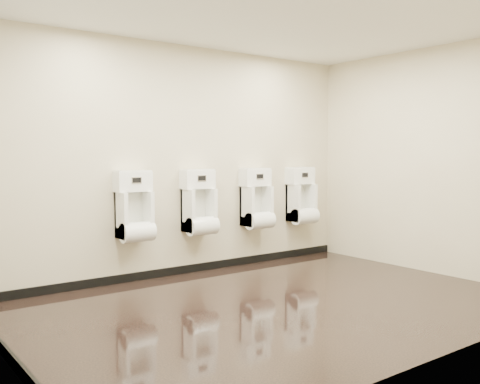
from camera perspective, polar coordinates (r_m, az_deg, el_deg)
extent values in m
cube|color=black|center=(5.38, 3.96, -11.89)|extent=(5.00, 3.50, 0.00)
cube|color=silver|center=(5.35, 4.12, 18.36)|extent=(5.00, 3.50, 0.00)
cube|color=beige|center=(6.60, -5.95, 3.34)|extent=(5.00, 0.02, 2.80)
cube|color=beige|center=(4.02, 20.58, 2.70)|extent=(5.00, 0.02, 2.80)
cube|color=beige|center=(4.02, -24.09, 2.61)|extent=(0.02, 3.50, 2.80)
cube|color=beige|center=(7.07, 19.59, 3.18)|extent=(0.02, 3.50, 2.80)
cube|color=white|center=(4.02, -24.02, 2.61)|extent=(0.01, 3.50, 2.80)
cube|color=black|center=(6.74, -5.82, -8.20)|extent=(5.00, 0.02, 0.10)
cube|color=black|center=(4.26, -23.39, -15.83)|extent=(0.02, 3.50, 0.10)
cube|color=white|center=(6.17, -11.18, -2.40)|extent=(0.37, 0.27, 0.52)
cube|color=silver|center=(6.25, -11.53, -1.96)|extent=(0.28, 0.01, 0.40)
cylinder|color=white|center=(6.13, -10.87, -4.21)|extent=(0.37, 0.23, 0.23)
cube|color=white|center=(6.17, -11.37, 1.09)|extent=(0.41, 0.20, 0.23)
cube|color=black|center=(6.08, -10.96, 1.24)|extent=(0.10, 0.01, 0.06)
cube|color=silver|center=(6.08, -10.97, 1.24)|extent=(0.12, 0.01, 0.08)
cylinder|color=silver|center=(6.27, -9.63, 1.15)|extent=(0.01, 0.03, 0.03)
cube|color=white|center=(6.59, -4.38, -1.93)|extent=(0.37, 0.27, 0.52)
cube|color=silver|center=(6.66, -4.78, -1.53)|extent=(0.28, 0.01, 0.40)
cylinder|color=white|center=(6.55, -4.03, -3.63)|extent=(0.37, 0.23, 0.23)
cube|color=white|center=(6.59, -4.56, 1.33)|extent=(0.41, 0.20, 0.23)
cube|color=black|center=(6.50, -4.08, 1.48)|extent=(0.10, 0.01, 0.06)
cube|color=silver|center=(6.51, -4.09, 1.48)|extent=(0.12, 0.01, 0.08)
cylinder|color=silver|center=(6.71, -3.04, 1.39)|extent=(0.01, 0.03, 0.03)
cube|color=white|center=(7.11, 1.79, -1.49)|extent=(0.37, 0.27, 0.52)
cube|color=silver|center=(7.18, 1.36, -1.12)|extent=(0.28, 0.01, 0.40)
cylinder|color=white|center=(7.08, 2.15, -3.05)|extent=(0.37, 0.23, 0.23)
cube|color=white|center=(7.12, 1.62, 1.54)|extent=(0.41, 0.20, 0.23)
cube|color=black|center=(7.03, 2.15, 1.67)|extent=(0.10, 0.01, 0.06)
cube|color=silver|center=(7.04, 2.13, 1.67)|extent=(0.12, 0.01, 0.08)
cylinder|color=silver|center=(7.25, 2.93, 1.58)|extent=(0.01, 0.03, 0.03)
cube|color=white|center=(7.65, 6.58, -1.13)|extent=(0.37, 0.27, 0.52)
cube|color=silver|center=(7.71, 6.14, -0.79)|extent=(0.28, 0.01, 0.40)
cylinder|color=white|center=(7.61, 6.94, -2.58)|extent=(0.37, 0.23, 0.23)
cube|color=white|center=(7.65, 6.42, 1.69)|extent=(0.41, 0.20, 0.23)
cube|color=black|center=(7.57, 6.96, 1.81)|extent=(0.10, 0.01, 0.06)
cube|color=silver|center=(7.58, 6.94, 1.81)|extent=(0.12, 0.01, 0.08)
cylinder|color=silver|center=(7.80, 7.55, 1.72)|extent=(0.01, 0.03, 0.03)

